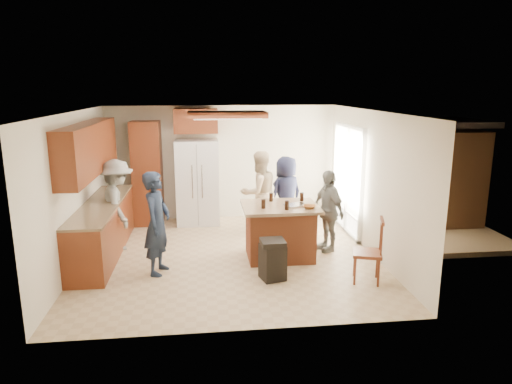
{
  "coord_description": "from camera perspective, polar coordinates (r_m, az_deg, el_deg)",
  "views": [
    {
      "loc": [
        -0.41,
        -7.5,
        2.89
      ],
      "look_at": [
        0.46,
        -0.03,
        1.15
      ],
      "focal_mm": 32.0,
      "sensor_mm": 36.0,
      "label": 1
    }
  ],
  "objects": [
    {
      "name": "person_counter",
      "position": [
        8.56,
        -16.92,
        -1.54
      ],
      "size": [
        0.81,
        1.16,
        1.64
      ],
      "primitive_type": "imported",
      "rotation": [
        0.0,
        0.0,
        1.9
      ],
      "color": "gray",
      "rests_on": "ground"
    },
    {
      "name": "room_shell",
      "position": [
        10.52,
        20.56,
        1.09
      ],
      "size": [
        8.0,
        5.2,
        5.0
      ],
      "color": "tan",
      "rests_on": "ground"
    },
    {
      "name": "spindle_chair",
      "position": [
        7.11,
        13.88,
        -7.42
      ],
      "size": [
        0.53,
        0.53,
        0.99
      ],
      "color": "maroon",
      "rests_on": "ground"
    },
    {
      "name": "left_cabinetry",
      "position": [
        8.34,
        -19.14,
        -1.13
      ],
      "size": [
        0.64,
        3.0,
        2.3
      ],
      "color": "maroon",
      "rests_on": "ground"
    },
    {
      "name": "back_wall_units",
      "position": [
        9.86,
        -11.95,
        3.93
      ],
      "size": [
        1.8,
        0.6,
        2.45
      ],
      "color": "maroon",
      "rests_on": "ground"
    },
    {
      "name": "island_items",
      "position": [
        7.68,
        4.79,
        -1.48
      ],
      "size": [
        0.92,
        0.72,
        0.15
      ],
      "color": "silver",
      "rests_on": "kitchen_island"
    },
    {
      "name": "person_behind_left",
      "position": [
        9.08,
        0.4,
        -0.08
      ],
      "size": [
        0.95,
        0.8,
        1.67
      ],
      "primitive_type": "imported",
      "rotation": [
        0.0,
        0.0,
        3.58
      ],
      "color": "#C6AE88",
      "rests_on": "ground"
    },
    {
      "name": "person_side_right",
      "position": [
        8.24,
        8.97,
        -2.31
      ],
      "size": [
        0.69,
        0.96,
        1.47
      ],
      "primitive_type": "imported",
      "rotation": [
        0.0,
        0.0,
        -1.25
      ],
      "color": "gray",
      "rests_on": "ground"
    },
    {
      "name": "person_behind_right",
      "position": [
        9.23,
        3.79,
        -0.27
      ],
      "size": [
        0.9,
        0.79,
        1.54
      ],
      "primitive_type": "imported",
      "rotation": [
        0.0,
        0.0,
        3.64
      ],
      "color": "#181B31",
      "rests_on": "ground"
    },
    {
      "name": "kitchen_island",
      "position": [
        7.86,
        2.99,
        -4.89
      ],
      "size": [
        1.28,
        1.03,
        0.93
      ],
      "color": "#A64E2B",
      "rests_on": "ground"
    },
    {
      "name": "trash_bin",
      "position": [
        7.04,
        2.08,
        -8.41
      ],
      "size": [
        0.42,
        0.42,
        0.63
      ],
      "color": "black",
      "rests_on": "ground"
    },
    {
      "name": "refrigerator",
      "position": [
        9.83,
        -7.32,
        1.23
      ],
      "size": [
        0.9,
        0.76,
        1.8
      ],
      "color": "white",
      "rests_on": "ground"
    },
    {
      "name": "person_front_left",
      "position": [
        7.28,
        -12.26,
        -3.83
      ],
      "size": [
        0.57,
        0.69,
        1.64
      ],
      "primitive_type": "imported",
      "rotation": [
        0.0,
        0.0,
        1.31
      ],
      "color": "#1A2435",
      "rests_on": "ground"
    }
  ]
}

